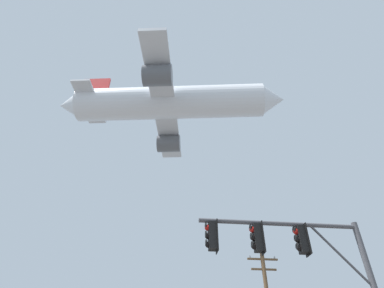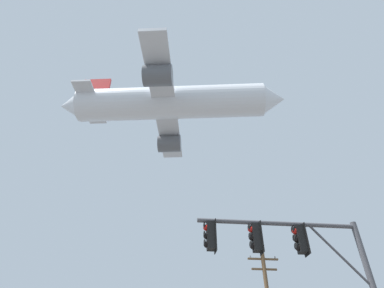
# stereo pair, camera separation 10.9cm
# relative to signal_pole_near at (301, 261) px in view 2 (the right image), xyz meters

# --- Properties ---
(signal_pole_near) EXTENTS (5.57, 0.47, 6.07)m
(signal_pole_near) POSITION_rel_signal_pole_near_xyz_m (0.00, 0.00, 0.00)
(signal_pole_near) COLOR #4C4C51
(signal_pole_near) RESTS_ON ground
(airplane) EXTENTS (30.96, 23.92, 8.43)m
(airplane) POSITION_rel_signal_pole_near_xyz_m (-4.25, 21.98, 27.52)
(airplane) COLOR white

